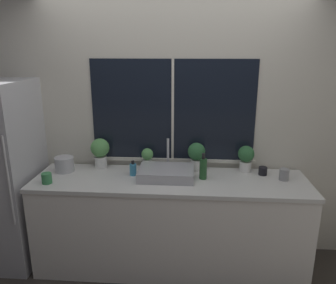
{
  "coord_description": "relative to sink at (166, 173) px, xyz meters",
  "views": [
    {
      "loc": [
        0.19,
        -2.43,
        2.04
      ],
      "look_at": [
        -0.02,
        0.32,
        1.25
      ],
      "focal_mm": 35.0,
      "sensor_mm": 36.0,
      "label": 1
    }
  ],
  "objects": [
    {
      "name": "potted_plant_far_right",
      "position": [
        0.74,
        0.21,
        0.1
      ],
      "size": [
        0.15,
        0.15,
        0.25
      ],
      "color": "white",
      "rests_on": "counter"
    },
    {
      "name": "bottle_tall",
      "position": [
        0.33,
        -0.0,
        0.06
      ],
      "size": [
        0.07,
        0.07,
        0.24
      ],
      "color": "#235128",
      "rests_on": "counter"
    },
    {
      "name": "potted_plant_center_right",
      "position": [
        0.27,
        0.21,
        0.12
      ],
      "size": [
        0.17,
        0.17,
        0.27
      ],
      "color": "white",
      "rests_on": "counter"
    },
    {
      "name": "potted_plant_far_left",
      "position": [
        -0.67,
        0.21,
        0.13
      ],
      "size": [
        0.18,
        0.18,
        0.3
      ],
      "color": "white",
      "rests_on": "counter"
    },
    {
      "name": "wall_back",
      "position": [
        0.04,
        0.35,
        0.41
      ],
      "size": [
        8.0,
        0.09,
        2.7
      ],
      "color": "beige",
      "rests_on": "ground_plane"
    },
    {
      "name": "potted_plant_center_left",
      "position": [
        -0.2,
        0.21,
        0.07
      ],
      "size": [
        0.11,
        0.11,
        0.21
      ],
      "color": "white",
      "rests_on": "counter"
    },
    {
      "name": "soap_bottle",
      "position": [
        -0.31,
        0.03,
        0.01
      ],
      "size": [
        0.06,
        0.06,
        0.14
      ],
      "color": "teal",
      "rests_on": "counter"
    },
    {
      "name": "sink",
      "position": [
        0.0,
        0.0,
        0.0
      ],
      "size": [
        0.5,
        0.41,
        0.31
      ],
      "color": "#ADADB2",
      "rests_on": "counter"
    },
    {
      "name": "kettle",
      "position": [
        -0.99,
        0.08,
        0.03
      ],
      "size": [
        0.18,
        0.18,
        0.16
      ],
      "color": "#B2B2B7",
      "rests_on": "counter"
    },
    {
      "name": "mug_black",
      "position": [
        0.9,
        0.13,
        -0.01
      ],
      "size": [
        0.08,
        0.08,
        0.08
      ],
      "color": "black",
      "rests_on": "counter"
    },
    {
      "name": "mug_green",
      "position": [
        -1.03,
        -0.21,
        0.0
      ],
      "size": [
        0.09,
        0.09,
        0.09
      ],
      "color": "#38844C",
      "rests_on": "counter"
    },
    {
      "name": "counter",
      "position": [
        0.04,
        -0.04,
        -0.49
      ],
      "size": [
        2.49,
        0.66,
        0.9
      ],
      "color": "white",
      "rests_on": "ground_plane"
    },
    {
      "name": "mug_grey",
      "position": [
        1.06,
        0.02,
        0.01
      ],
      "size": [
        0.09,
        0.09,
        0.1
      ],
      "color": "gray",
      "rests_on": "counter"
    }
  ]
}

